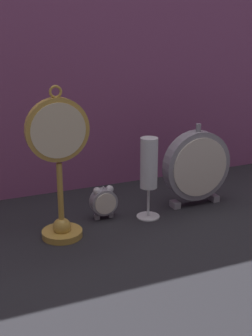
{
  "coord_description": "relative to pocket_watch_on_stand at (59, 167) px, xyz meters",
  "views": [
    {
      "loc": [
        -0.46,
        -0.99,
        0.52
      ],
      "look_at": [
        0.0,
        0.08,
        0.13
      ],
      "focal_mm": 50.0,
      "sensor_mm": 36.0,
      "label": 1
    }
  ],
  "objects": [
    {
      "name": "ground_plane",
      "position": [
        0.19,
        -0.02,
        -0.18
      ],
      "size": [
        4.0,
        4.0,
        0.0
      ],
      "primitive_type": "plane",
      "color": "#232328"
    },
    {
      "name": "mantel_clock_silver",
      "position": [
        0.4,
        0.05,
        -0.06
      ],
      "size": [
        0.2,
        0.04,
        0.23
      ],
      "color": "gray",
      "rests_on": "ground_plane"
    },
    {
      "name": "champagne_flute",
      "position": [
        0.24,
        0.02,
        -0.04
      ],
      "size": [
        0.06,
        0.06,
        0.22
      ],
      "color": "silver",
      "rests_on": "ground_plane"
    },
    {
      "name": "alarm_clock_twin_bell",
      "position": [
        0.13,
        0.06,
        -0.13
      ],
      "size": [
        0.07,
        0.03,
        0.09
      ],
      "color": "gray",
      "rests_on": "ground_plane"
    },
    {
      "name": "fabric_backdrop_drape",
      "position": [
        0.19,
        0.3,
        0.22
      ],
      "size": [
        1.65,
        0.01,
        0.79
      ],
      "primitive_type": "cube",
      "color": "#8E4C7F",
      "rests_on": "ground_plane"
    },
    {
      "name": "pocket_watch_on_stand",
      "position": [
        0.0,
        0.0,
        0.0
      ],
      "size": [
        0.15,
        0.1,
        0.37
      ],
      "color": "gold",
      "rests_on": "ground_plane"
    }
  ]
}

